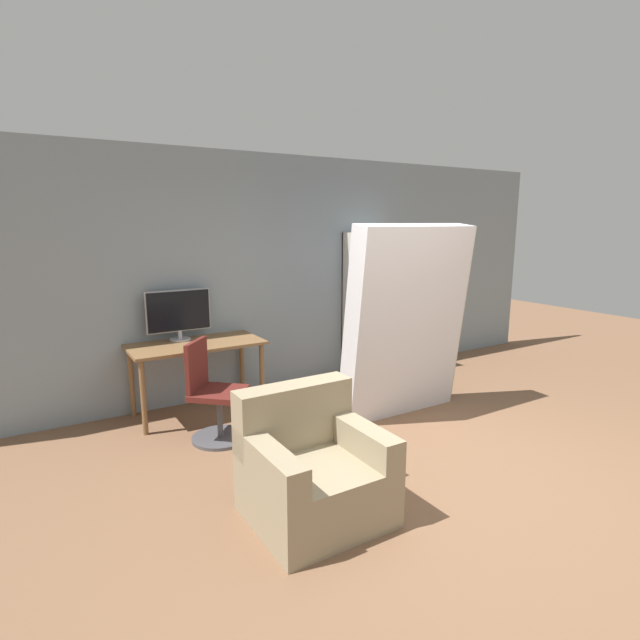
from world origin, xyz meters
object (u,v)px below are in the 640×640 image
at_px(office_chair, 213,400).
at_px(mattress_near, 407,322).
at_px(monitor, 179,313).
at_px(bookshelf, 364,304).
at_px(armchair, 312,470).

xyz_separation_m(office_chair, mattress_near, (1.88, -0.43, 0.60)).
bearing_deg(monitor, mattress_near, -35.09).
bearing_deg(bookshelf, monitor, 179.51).
bearing_deg(mattress_near, office_chair, 167.03).
bearing_deg(mattress_near, bookshelf, 71.59).
bearing_deg(monitor, armchair, -85.88).
relative_size(office_chair, mattress_near, 0.47).
bearing_deg(armchair, monitor, 94.12).
relative_size(bookshelf, armchair, 2.15).
bearing_deg(monitor, bookshelf, -0.49).
bearing_deg(armchair, office_chair, 95.89).
xyz_separation_m(office_chair, armchair, (0.15, -1.49, -0.05)).
distance_m(bookshelf, mattress_near, 1.39).
distance_m(monitor, office_chair, 1.12).
xyz_separation_m(bookshelf, mattress_near, (-0.44, -1.32, 0.04)).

